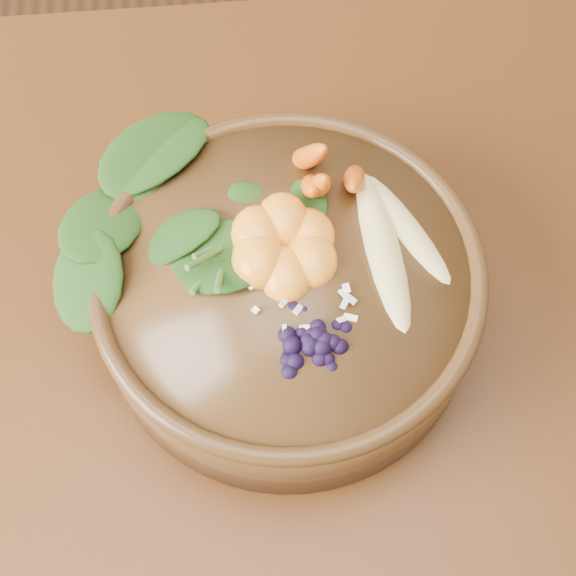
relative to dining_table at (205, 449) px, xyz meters
name	(u,v)px	position (x,y,z in m)	size (l,w,h in m)	color
ground	(242,567)	(0.00, 0.00, -0.66)	(4.00, 4.00, 0.00)	#381E0F
dining_table	(205,449)	(0.00, 0.00, 0.00)	(1.60, 0.90, 0.75)	#331C0C
stoneware_bowl	(288,294)	(0.08, 0.08, 0.13)	(0.30, 0.30, 0.08)	#4C3015
kale_heap	(206,200)	(0.02, 0.13, 0.20)	(0.20, 0.17, 0.05)	#204315
carrot_cluster	(327,137)	(0.12, 0.17, 0.21)	(0.06, 0.06, 0.08)	orange
banana_halves	(397,228)	(0.17, 0.10, 0.19)	(0.09, 0.17, 0.03)	#E0CC84
mandarin_cluster	(284,237)	(0.08, 0.10, 0.19)	(0.09, 0.09, 0.03)	orange
blueberry_pile	(316,329)	(0.10, 0.02, 0.19)	(0.14, 0.10, 0.04)	black
coconut_flakes	(298,289)	(0.09, 0.06, 0.18)	(0.09, 0.07, 0.01)	white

